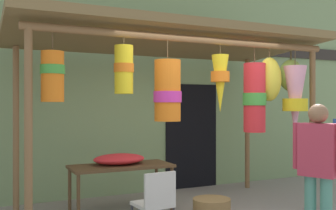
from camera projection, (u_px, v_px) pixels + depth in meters
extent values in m
cube|color=#7A9360|center=(141.00, 71.00, 7.39)|extent=(11.87, 0.25, 4.45)
cube|color=#2D2823|center=(144.00, 42.00, 7.26)|extent=(10.68, 0.04, 0.24)
cube|color=black|center=(191.00, 136.00, 7.70)|extent=(1.10, 0.03, 2.00)
cylinder|color=brown|center=(28.00, 138.00, 4.38)|extent=(0.09, 0.09, 2.48)
cylinder|color=brown|center=(312.00, 128.00, 6.18)|extent=(0.09, 0.09, 2.48)
cylinder|color=brown|center=(16.00, 130.00, 5.89)|extent=(0.09, 0.09, 2.48)
cylinder|color=brown|center=(247.00, 124.00, 7.69)|extent=(0.09, 0.09, 2.48)
cylinder|color=brown|center=(195.00, 39.00, 5.28)|extent=(4.39, 0.10, 0.10)
cylinder|color=brown|center=(147.00, 45.00, 6.78)|extent=(4.39, 0.10, 0.10)
cube|color=olive|center=(168.00, 39.00, 6.03)|extent=(4.69, 2.17, 0.26)
cylinder|color=brown|center=(52.00, 42.00, 4.54)|extent=(0.01, 0.01, 0.21)
cylinder|color=orange|center=(53.00, 77.00, 4.54)|extent=(0.26, 0.26, 0.58)
cylinder|color=green|center=(53.00, 69.00, 4.54)|extent=(0.28, 0.28, 0.10)
cylinder|color=brown|center=(124.00, 41.00, 4.83)|extent=(0.01, 0.01, 0.10)
cylinder|color=yellow|center=(124.00, 70.00, 4.83)|extent=(0.23, 0.23, 0.59)
cylinder|color=orange|center=(124.00, 68.00, 4.83)|extent=(0.24, 0.24, 0.11)
cylinder|color=brown|center=(168.00, 50.00, 5.06)|extent=(0.01, 0.01, 0.25)
cylinder|color=orange|center=(168.00, 91.00, 5.06)|extent=(0.33, 0.33, 0.78)
cylinder|color=#D13399|center=(168.00, 97.00, 5.06)|extent=(0.36, 0.36, 0.14)
cylinder|color=brown|center=(220.00, 50.00, 5.48)|extent=(0.01, 0.01, 0.13)
cone|color=yellow|center=(220.00, 84.00, 5.48)|extent=(0.24, 0.24, 0.80)
cylinder|color=orange|center=(220.00, 77.00, 5.48)|extent=(0.26, 0.26, 0.14)
cylinder|color=brown|center=(255.00, 56.00, 5.80)|extent=(0.01, 0.01, 0.22)
cylinder|color=red|center=(254.00, 98.00, 5.80)|extent=(0.32, 0.32, 1.00)
cylinder|color=green|center=(254.00, 99.00, 5.80)|extent=(0.34, 0.34, 0.18)
cylinder|color=brown|center=(295.00, 58.00, 5.97)|extent=(0.01, 0.01, 0.24)
cone|color=pink|center=(295.00, 101.00, 5.97)|extent=(0.34, 0.34, 1.04)
cylinder|color=yellow|center=(295.00, 105.00, 5.97)|extent=(0.37, 0.37, 0.19)
cylinder|color=#4C3D23|center=(291.00, 55.00, 6.11)|extent=(0.02, 0.02, 0.12)
ellipsoid|color=#89A842|center=(291.00, 75.00, 6.11)|extent=(0.39, 0.33, 0.49)
cylinder|color=#4C3D23|center=(269.00, 54.00, 5.92)|extent=(0.02, 0.02, 0.12)
ellipsoid|color=yellow|center=(269.00, 79.00, 5.92)|extent=(0.37, 0.31, 0.65)
cube|color=brown|center=(121.00, 166.00, 5.89)|extent=(1.50, 0.67, 0.04)
cylinder|color=brown|center=(78.00, 199.00, 5.33)|extent=(0.05, 0.05, 0.68)
cylinder|color=brown|center=(172.00, 190.00, 5.93)|extent=(0.05, 0.05, 0.68)
cylinder|color=brown|center=(70.00, 191.00, 5.85)|extent=(0.05, 0.05, 0.68)
cylinder|color=brown|center=(156.00, 183.00, 6.45)|extent=(0.05, 0.05, 0.68)
ellipsoid|color=red|center=(119.00, 159.00, 5.96)|extent=(0.78, 0.55, 0.16)
ellipsoid|color=orange|center=(128.00, 158.00, 5.95)|extent=(0.35, 0.27, 0.11)
cube|color=beige|center=(152.00, 204.00, 4.67)|extent=(0.44, 0.44, 0.04)
cube|color=beige|center=(160.00, 190.00, 4.52)|extent=(0.40, 0.08, 0.40)
cylinder|color=olive|center=(212.00, 207.00, 5.72)|extent=(0.54, 0.54, 0.26)
cylinder|color=#4C8E7A|center=(310.00, 210.00, 4.56)|extent=(0.13, 0.13, 0.80)
cube|color=#B23347|center=(318.00, 150.00, 4.50)|extent=(0.36, 0.45, 0.60)
cylinder|color=#B23347|center=(296.00, 146.00, 4.67)|extent=(0.08, 0.08, 0.54)
sphere|color=#896042|center=(318.00, 114.00, 4.50)|extent=(0.22, 0.22, 0.22)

